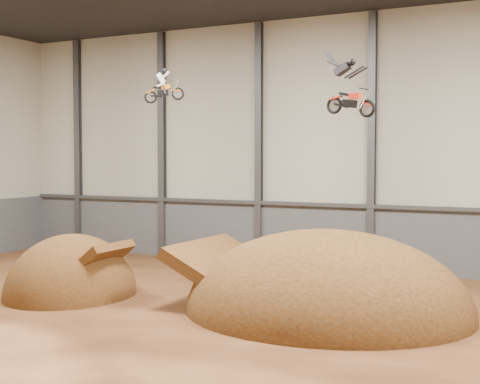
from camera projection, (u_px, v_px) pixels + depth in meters
The scene contains 12 objects.
floor at pixel (171, 327), 24.34m from camera, with size 40.00×40.00×0.00m, color #462512.
back_wall at pixel (314, 143), 37.39m from camera, with size 40.00×0.10×14.00m, color beige.
lower_band_back at pixel (313, 236), 37.57m from camera, with size 39.80×0.18×3.50m, color #56585E.
steel_rail at pixel (312, 204), 37.34m from camera, with size 39.80×0.35×0.20m, color #47494F.
steel_column_0 at pixel (78, 145), 44.63m from camera, with size 0.40×0.36×13.90m, color #47494F.
steel_column_1 at pixel (162, 144), 41.66m from camera, with size 0.40×0.36×13.90m, color #47494F.
steel_column_2 at pixel (259, 143), 38.69m from camera, with size 0.40×0.36×13.90m, color #47494F.
steel_column_3 at pixel (372, 142), 35.72m from camera, with size 0.40×0.36×13.90m, color #47494F.
takeoff_ramp at pixel (71, 295), 29.93m from camera, with size 5.51×6.36×5.51m, color #3E230F.
landing_ramp at pixel (326, 313), 26.55m from camera, with size 11.52×10.19×6.65m, color #3E230F.
fmx_rider_a at pixel (165, 84), 30.26m from camera, with size 1.81×0.69×1.64m, color #D35C0C, non-canonical shape.
fmx_rider_b at pixel (350, 84), 25.02m from camera, with size 2.75×0.79×2.36m, color red, non-canonical shape.
Camera 1 is at (12.97, -20.41, 6.20)m, focal length 50.00 mm.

